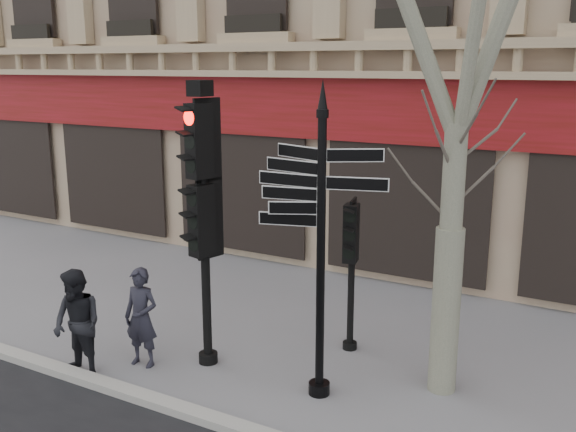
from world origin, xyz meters
name	(u,v)px	position (x,y,z in m)	size (l,w,h in m)	color
ground	(287,384)	(0.00, 0.00, 0.00)	(80.00, 80.00, 0.00)	slate
kerb	(233,427)	(0.00, -1.40, 0.06)	(80.00, 0.25, 0.12)	#9A9891
fingerpost	(322,190)	(0.53, -0.03, 2.90)	(2.00, 2.00, 4.32)	black
traffic_signal_main	(203,191)	(-1.41, 0.00, 2.70)	(0.54, 0.44, 4.28)	black
traffic_signal_secondary	(352,249)	(0.30, 1.52, 1.68)	(0.46, 0.37, 2.41)	black
pedestrian_a	(141,317)	(-2.23, -0.54, 0.77)	(0.56, 0.37, 1.54)	black
pedestrian_b	(77,324)	(-2.79, -1.27, 0.81)	(0.79, 0.62, 1.62)	black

